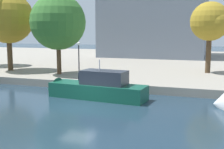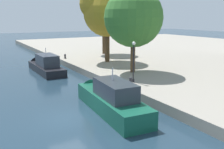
{
  "view_description": "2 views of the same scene",
  "coord_description": "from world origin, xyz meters",
  "px_view_note": "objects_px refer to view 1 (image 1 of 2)",
  "views": [
    {
      "loc": [
        10.0,
        -20.22,
        5.81
      ],
      "look_at": [
        1.68,
        3.48,
        2.19
      ],
      "focal_mm": 46.94,
      "sensor_mm": 36.0,
      "label": 1
    },
    {
      "loc": [
        16.42,
        -5.78,
        7.03
      ],
      "look_at": [
        0.15,
        3.56,
        2.84
      ],
      "focal_mm": 40.99,
      "sensor_mm": 36.0,
      "label": 2
    }
  ],
  "objects_px": {
    "lamp_post": "(79,58)",
    "tree_0": "(212,22)",
    "motor_yacht_1": "(93,90)",
    "mooring_bollard_0": "(82,77)",
    "tree_2": "(6,16)",
    "tree_3": "(59,22)"
  },
  "relations": [
    {
      "from": "mooring_bollard_0",
      "to": "tree_3",
      "type": "distance_m",
      "value": 8.05
    },
    {
      "from": "motor_yacht_1",
      "to": "tree_2",
      "type": "height_order",
      "value": "tree_2"
    },
    {
      "from": "tree_2",
      "to": "tree_3",
      "type": "bearing_deg",
      "value": -5.44
    },
    {
      "from": "lamp_post",
      "to": "tree_0",
      "type": "height_order",
      "value": "tree_0"
    },
    {
      "from": "tree_0",
      "to": "tree_2",
      "type": "bearing_deg",
      "value": -165.79
    },
    {
      "from": "mooring_bollard_0",
      "to": "tree_3",
      "type": "relative_size",
      "value": 0.08
    },
    {
      "from": "mooring_bollard_0",
      "to": "lamp_post",
      "type": "xyz_separation_m",
      "value": [
        -0.69,
        0.77,
        1.86
      ]
    },
    {
      "from": "tree_0",
      "to": "tree_2",
      "type": "relative_size",
      "value": 0.86
    },
    {
      "from": "motor_yacht_1",
      "to": "tree_0",
      "type": "height_order",
      "value": "tree_0"
    },
    {
      "from": "motor_yacht_1",
      "to": "tree_3",
      "type": "bearing_deg",
      "value": -40.54
    },
    {
      "from": "lamp_post",
      "to": "tree_2",
      "type": "height_order",
      "value": "tree_2"
    },
    {
      "from": "motor_yacht_1",
      "to": "tree_2",
      "type": "relative_size",
      "value": 0.97
    },
    {
      "from": "lamp_post",
      "to": "tree_0",
      "type": "xyz_separation_m",
      "value": [
        13.25,
        9.8,
        3.96
      ]
    },
    {
      "from": "motor_yacht_1",
      "to": "tree_0",
      "type": "bearing_deg",
      "value": -118.83
    },
    {
      "from": "mooring_bollard_0",
      "to": "tree_0",
      "type": "distance_m",
      "value": 17.42
    },
    {
      "from": "lamp_post",
      "to": "tree_0",
      "type": "bearing_deg",
      "value": 36.49
    },
    {
      "from": "lamp_post",
      "to": "tree_2",
      "type": "distance_m",
      "value": 13.38
    },
    {
      "from": "motor_yacht_1",
      "to": "mooring_bollard_0",
      "type": "bearing_deg",
      "value": -49.24
    },
    {
      "from": "motor_yacht_1",
      "to": "mooring_bollard_0",
      "type": "xyz_separation_m",
      "value": [
        -2.94,
        4.02,
        0.47
      ]
    },
    {
      "from": "mooring_bollard_0",
      "to": "tree_2",
      "type": "xyz_separation_m",
      "value": [
        -12.71,
        4.18,
        6.65
      ]
    },
    {
      "from": "mooring_bollard_0",
      "to": "lamp_post",
      "type": "distance_m",
      "value": 2.13
    },
    {
      "from": "motor_yacht_1",
      "to": "mooring_bollard_0",
      "type": "distance_m",
      "value": 5.0
    }
  ]
}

